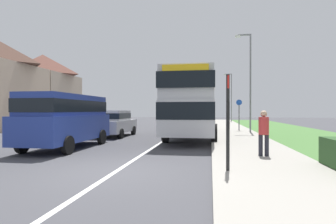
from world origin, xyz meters
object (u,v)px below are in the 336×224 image
object	(u,v)px
double_decker_bus	(193,103)
street_lamp_mid	(249,76)
parked_car_silver	(114,122)
bus_stop_sign	(228,116)
parked_van_blue	(67,117)
street_lamp_far	(231,94)
cycle_route_sign	(239,114)
pedestrian_at_stop	(264,131)

from	to	relation	value
double_decker_bus	street_lamp_mid	bearing A→B (deg)	41.10
parked_car_silver	bus_stop_sign	distance (m)	11.59
parked_van_blue	bus_stop_sign	world-z (taller)	bus_stop_sign
street_lamp_far	street_lamp_mid	bearing A→B (deg)	-90.24
bus_stop_sign	cycle_route_sign	xyz separation A→B (m)	(1.75, 14.67, -0.11)
parked_van_blue	parked_car_silver	distance (m)	5.55
cycle_route_sign	bus_stop_sign	bearing A→B (deg)	-96.82
parked_car_silver	cycle_route_sign	world-z (taller)	cycle_route_sign
parked_van_blue	parked_car_silver	world-z (taller)	parked_van_blue
bus_stop_sign	street_lamp_mid	xyz separation A→B (m)	(2.29, 13.16, 2.60)
parked_van_blue	pedestrian_at_stop	world-z (taller)	parked_van_blue
parked_van_blue	street_lamp_mid	distance (m)	13.14
bus_stop_sign	parked_van_blue	bearing A→B (deg)	149.22
parked_car_silver	bus_stop_sign	world-z (taller)	bus_stop_sign
cycle_route_sign	parked_car_silver	bearing A→B (deg)	-148.27
double_decker_bus	parked_van_blue	xyz separation A→B (m)	(-5.22, -5.83, -0.75)
double_decker_bus	parked_van_blue	world-z (taller)	double_decker_bus
parked_car_silver	pedestrian_at_stop	distance (m)	10.60
pedestrian_at_stop	street_lamp_mid	bearing A→B (deg)	84.96
cycle_route_sign	double_decker_bus	bearing A→B (deg)	-124.07
street_lamp_far	parked_car_silver	bearing A→B (deg)	-111.19
parked_van_blue	cycle_route_sign	world-z (taller)	cycle_route_sign
double_decker_bus	pedestrian_at_stop	xyz separation A→B (m)	(2.86, -7.37, -1.17)
cycle_route_sign	street_lamp_far	size ratio (longest dim) A/B	0.37
bus_stop_sign	cycle_route_sign	distance (m)	14.78
bus_stop_sign	street_lamp_far	bearing A→B (deg)	85.83
double_decker_bus	parked_car_silver	size ratio (longest dim) A/B	2.59
cycle_route_sign	street_lamp_far	distance (m)	18.08
bus_stop_sign	double_decker_bus	bearing A→B (deg)	98.74
parked_car_silver	street_lamp_mid	world-z (taller)	street_lamp_mid
parked_van_blue	cycle_route_sign	xyz separation A→B (m)	(8.49, 10.66, 0.04)
parked_van_blue	bus_stop_sign	distance (m)	7.84
parked_van_blue	parked_car_silver	bearing A→B (deg)	88.16
street_lamp_far	cycle_route_sign	bearing A→B (deg)	-91.98
pedestrian_at_stop	cycle_route_sign	bearing A→B (deg)	88.09
bus_stop_sign	street_lamp_mid	distance (m)	13.61
bus_stop_sign	street_lamp_mid	world-z (taller)	street_lamp_mid
pedestrian_at_stop	cycle_route_sign	xyz separation A→B (m)	(0.41, 12.20, 0.45)
pedestrian_at_stop	street_lamp_mid	distance (m)	11.19
double_decker_bus	pedestrian_at_stop	size ratio (longest dim) A/B	6.61
parked_van_blue	bus_stop_sign	bearing A→B (deg)	-30.78
pedestrian_at_stop	parked_van_blue	bearing A→B (deg)	169.20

